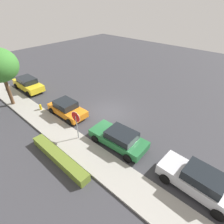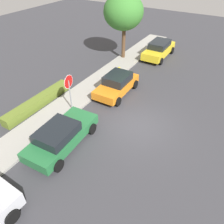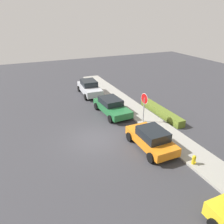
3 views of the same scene
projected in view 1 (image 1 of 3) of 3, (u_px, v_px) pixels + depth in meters
The scene contains 9 objects.
ground_plane at pixel (109, 112), 16.92m from camera, with size 60.00×60.00×0.00m, color #38383D.
sidewalk_curb at pixel (66, 137), 13.78m from camera, with size 32.00×2.11×0.14m, color #9E9B93.
stop_sign at pixel (76, 121), 12.74m from camera, with size 0.86×0.10×2.56m.
parked_car_green at pixel (119, 138), 12.79m from camera, with size 4.47×2.17×1.36m.
parked_car_orange at pixel (67, 109), 16.08m from camera, with size 3.94×1.97×1.44m.
parked_car_silver at pixel (199, 181), 9.74m from camera, with size 4.41×2.08×1.55m.
parked_car_yellow at pixel (28, 84), 20.49m from camera, with size 4.52×1.96×1.53m.
fire_hydrant at pixel (41, 107), 16.93m from camera, with size 0.30×0.22×0.72m.
front_yard_hedge at pixel (59, 158), 11.75m from camera, with size 5.50×0.72×0.62m.
Camera 1 is at (-9.59, 10.32, 9.38)m, focal length 28.00 mm.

